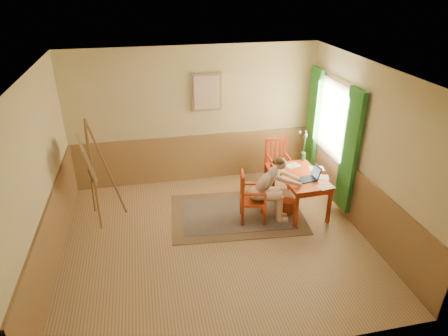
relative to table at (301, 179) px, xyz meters
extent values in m
cube|color=tan|center=(-1.70, -0.63, -0.64)|extent=(5.00, 4.50, 0.02)
cube|color=white|center=(-1.70, -0.63, 2.18)|extent=(5.00, 4.50, 0.02)
cube|color=#D9C584|center=(-1.70, 1.63, 0.77)|extent=(5.00, 0.02, 2.80)
cube|color=#D9C584|center=(-1.70, -2.89, 0.77)|extent=(5.00, 0.02, 2.80)
cube|color=#D9C584|center=(-4.21, -0.63, 0.77)|extent=(0.02, 4.50, 2.80)
cube|color=#D9C584|center=(0.81, -0.63, 0.77)|extent=(0.02, 4.50, 2.80)
cube|color=#A77C4A|center=(-1.70, 1.60, -0.13)|extent=(5.00, 0.04, 1.00)
cube|color=#A77C4A|center=(-4.18, -0.63, -0.13)|extent=(0.04, 4.50, 1.00)
cube|color=#A77C4A|center=(0.78, -0.63, -0.13)|extent=(0.04, 4.50, 1.00)
cube|color=white|center=(0.77, 0.47, 0.92)|extent=(0.02, 1.00, 1.30)
cube|color=tan|center=(0.75, 0.47, 0.92)|extent=(0.03, 1.12, 1.42)
cube|color=#328535|center=(0.70, -0.31, 0.62)|extent=(0.08, 0.45, 2.20)
cube|color=#328535|center=(0.70, 1.25, 0.62)|extent=(0.08, 0.45, 2.20)
cube|color=tan|center=(-1.45, 1.58, 1.27)|extent=(0.60, 0.04, 0.76)
cube|color=beige|center=(-1.45, 1.55, 1.27)|extent=(0.50, 0.02, 0.66)
cube|color=#8C7251|center=(-1.18, 0.05, -0.62)|extent=(2.52, 1.79, 0.01)
cube|color=black|center=(-1.18, 0.05, -0.62)|extent=(2.09, 1.36, 0.01)
cube|color=#B73C17|center=(0.00, 0.00, 0.07)|extent=(0.77, 1.23, 0.04)
cube|color=#B73C17|center=(0.00, 0.00, 0.00)|extent=(0.67, 1.13, 0.10)
cube|color=#B73C17|center=(-0.29, -0.57, -0.29)|extent=(0.06, 0.06, 0.68)
cube|color=#B73C17|center=(0.34, -0.54, -0.29)|extent=(0.06, 0.06, 0.68)
cube|color=#B73C17|center=(-0.34, 0.54, -0.29)|extent=(0.06, 0.06, 0.68)
cube|color=#B73C17|center=(0.29, 0.57, -0.29)|extent=(0.06, 0.06, 0.68)
cube|color=#B73C17|center=(-0.94, -0.18, -0.22)|extent=(0.51, 0.49, 0.04)
cube|color=#B73C17|center=(-1.17, -0.33, -0.44)|extent=(0.06, 0.06, 0.39)
cube|color=#B73C17|center=(-0.79, -0.40, -0.44)|extent=(0.06, 0.06, 0.39)
cube|color=#B73C17|center=(-1.10, 0.04, -0.44)|extent=(0.06, 0.06, 0.39)
cube|color=#B73C17|center=(-0.72, -0.03, -0.44)|extent=(0.06, 0.06, 0.39)
cube|color=#B73C17|center=(-1.17, -0.33, 0.06)|extent=(0.06, 0.06, 0.52)
cube|color=#B73C17|center=(-1.10, 0.04, 0.06)|extent=(0.06, 0.06, 0.52)
cube|color=#B73C17|center=(-1.14, -0.14, 0.29)|extent=(0.12, 0.42, 0.06)
cube|color=#B73C17|center=(-1.15, -0.24, 0.05)|extent=(0.04, 0.05, 0.43)
cube|color=#B73C17|center=(-1.14, -0.14, 0.05)|extent=(0.04, 0.05, 0.43)
cube|color=#B73C17|center=(-1.12, -0.05, 0.05)|extent=(0.04, 0.05, 0.43)
cube|color=#B73C17|center=(-0.98, -0.36, 0.01)|extent=(0.39, 0.11, 0.03)
cube|color=#B73C17|center=(-0.80, -0.40, -0.10)|extent=(0.04, 0.04, 0.21)
cube|color=#B73C17|center=(-0.91, 0.00, 0.01)|extent=(0.39, 0.11, 0.03)
cube|color=#B73C17|center=(-0.73, -0.03, -0.10)|extent=(0.04, 0.04, 0.21)
cube|color=#B73C17|center=(-0.11, 0.93, -0.20)|extent=(0.45, 0.47, 0.04)
cube|color=#B73C17|center=(-0.30, 1.14, -0.43)|extent=(0.05, 0.05, 0.40)
cube|color=#B73C17|center=(-0.31, 0.73, -0.43)|extent=(0.05, 0.05, 0.40)
cube|color=#B73C17|center=(0.09, 1.13, -0.43)|extent=(0.05, 0.05, 0.40)
cube|color=#B73C17|center=(0.08, 0.72, -0.43)|extent=(0.05, 0.05, 0.40)
cube|color=#B73C17|center=(-0.30, 1.14, 0.09)|extent=(0.05, 0.05, 0.55)
cube|color=#B73C17|center=(0.09, 1.13, 0.09)|extent=(0.05, 0.05, 0.55)
cube|color=#B73C17|center=(-0.10, 1.14, 0.34)|extent=(0.44, 0.07, 0.06)
cube|color=#B73C17|center=(-0.20, 1.14, 0.08)|extent=(0.05, 0.03, 0.45)
cube|color=#B73C17|center=(-0.10, 1.14, 0.08)|extent=(0.05, 0.03, 0.45)
cube|color=#B73C17|center=(0.00, 1.13, 0.08)|extent=(0.05, 0.03, 0.45)
cube|color=#B73C17|center=(-0.31, 0.94, 0.04)|extent=(0.05, 0.41, 0.03)
cube|color=#B73C17|center=(-0.31, 0.74, -0.07)|extent=(0.04, 0.04, 0.22)
cube|color=#B73C17|center=(0.08, 0.93, 0.04)|extent=(0.05, 0.41, 0.03)
cube|color=#B73C17|center=(0.08, 0.73, -0.07)|extent=(0.04, 0.04, 0.22)
ellipsoid|color=beige|center=(-0.89, -0.18, -0.09)|extent=(0.34, 0.39, 0.22)
cylinder|color=beige|center=(-0.70, -0.30, -0.10)|extent=(0.45, 0.23, 0.15)
cylinder|color=beige|center=(-0.67, -0.13, -0.10)|extent=(0.45, 0.23, 0.15)
cylinder|color=beige|center=(-0.50, -0.34, -0.35)|extent=(0.13, 0.13, 0.49)
cylinder|color=beige|center=(-0.47, -0.17, -0.35)|extent=(0.13, 0.13, 0.49)
cube|color=beige|center=(-0.44, -0.35, -0.59)|extent=(0.22, 0.12, 0.07)
cube|color=beige|center=(-0.41, -0.18, -0.59)|extent=(0.22, 0.12, 0.07)
ellipsoid|color=beige|center=(-0.75, -0.20, 0.13)|extent=(0.52, 0.37, 0.52)
ellipsoid|color=beige|center=(-0.60, -0.23, 0.32)|extent=(0.25, 0.32, 0.18)
sphere|color=beige|center=(-0.50, -0.25, 0.48)|extent=(0.23, 0.23, 0.20)
ellipsoid|color=brown|center=(-0.52, -0.25, 0.53)|extent=(0.22, 0.22, 0.14)
sphere|color=brown|center=(-0.60, -0.23, 0.52)|extent=(0.12, 0.12, 0.10)
cylinder|color=beige|center=(-0.54, -0.39, 0.27)|extent=(0.23, 0.14, 0.15)
cylinder|color=beige|center=(-0.32, -0.41, 0.18)|extent=(0.29, 0.09, 0.17)
sphere|color=beige|center=(-0.45, -0.42, 0.23)|extent=(0.10, 0.10, 0.09)
sphere|color=beige|center=(-0.19, -0.40, 0.14)|extent=(0.08, 0.08, 0.07)
cylinder|color=beige|center=(-0.49, -0.11, 0.27)|extent=(0.22, 0.10, 0.15)
cylinder|color=beige|center=(-0.27, -0.17, 0.18)|extent=(0.29, 0.18, 0.17)
sphere|color=beige|center=(-0.39, -0.11, 0.23)|extent=(0.10, 0.10, 0.09)
sphere|color=beige|center=(-0.16, -0.22, 0.14)|extent=(0.08, 0.08, 0.07)
cube|color=#1E2338|center=(0.02, -0.19, 0.10)|extent=(0.35, 0.27, 0.02)
cube|color=#2D3342|center=(0.02, -0.19, 0.10)|extent=(0.30, 0.22, 0.00)
cube|color=#1E2338|center=(0.21, -0.16, 0.21)|extent=(0.10, 0.24, 0.21)
cube|color=#99BFF2|center=(0.20, -0.16, 0.21)|extent=(0.08, 0.19, 0.17)
cube|color=white|center=(0.25, -0.50, 0.09)|extent=(0.30, 0.24, 0.00)
cube|color=white|center=(0.37, 0.18, 0.09)|extent=(0.30, 0.24, 0.00)
cube|color=white|center=(-0.01, 0.39, 0.09)|extent=(0.32, 0.27, 0.00)
cube|color=white|center=(0.31, -0.16, 0.09)|extent=(0.32, 0.27, 0.00)
cylinder|color=#3F724C|center=(0.26, 0.59, 0.17)|extent=(0.11, 0.11, 0.16)
cylinder|color=#3F7233|center=(0.23, 0.64, 0.43)|extent=(0.08, 0.12, 0.41)
sphere|color=#728CD8|center=(0.19, 0.69, 0.64)|extent=(0.07, 0.07, 0.06)
cylinder|color=#3F7233|center=(0.25, 0.55, 0.44)|extent=(0.05, 0.10, 0.44)
sphere|color=pink|center=(0.23, 0.50, 0.66)|extent=(0.05, 0.05, 0.04)
cylinder|color=#3F7233|center=(0.27, 0.61, 0.38)|extent=(0.02, 0.05, 0.32)
sphere|color=pink|center=(0.28, 0.63, 0.54)|extent=(0.06, 0.06, 0.05)
cylinder|color=#3F7233|center=(0.24, 0.53, 0.43)|extent=(0.05, 0.13, 0.40)
sphere|color=#728CD8|center=(0.22, 0.47, 0.63)|extent=(0.06, 0.06, 0.06)
cylinder|color=#3F7233|center=(0.30, 0.63, 0.40)|extent=(0.08, 0.10, 0.36)
sphere|color=pink|center=(0.33, 0.68, 0.58)|extent=(0.06, 0.06, 0.05)
cylinder|color=#3F7233|center=(0.28, 0.61, 0.41)|extent=(0.05, 0.06, 0.36)
sphere|color=pink|center=(0.30, 0.64, 0.59)|extent=(0.05, 0.05, 0.05)
cylinder|color=#3F7233|center=(0.29, 0.64, 0.43)|extent=(0.06, 0.11, 0.41)
sphere|color=#728CD8|center=(0.32, 0.69, 0.64)|extent=(0.06, 0.06, 0.05)
cylinder|color=#BA4D28|center=(-0.26, -0.11, -0.49)|extent=(0.27, 0.27, 0.28)
cylinder|color=olive|center=(-3.61, 0.26, 0.33)|extent=(0.07, 0.35, 1.92)
cylinder|color=olive|center=(-3.69, 0.56, 0.33)|extent=(0.18, 0.34, 1.92)
cylinder|color=olive|center=(-3.40, 0.47, 0.33)|extent=(0.49, 0.16, 1.92)
cylinder|color=olive|center=(-3.68, 0.40, 0.25)|extent=(0.17, 0.53, 0.03)
cube|color=olive|center=(-3.62, 0.42, 0.25)|extent=(0.21, 0.58, 0.03)
cube|color=tan|center=(-3.70, 0.39, 0.58)|extent=(0.36, 0.86, 0.64)
cube|color=beige|center=(-3.68, 0.40, 0.58)|extent=(0.30, 0.77, 0.55)
camera|label=1|loc=(-2.67, -5.87, 3.39)|focal=31.51mm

